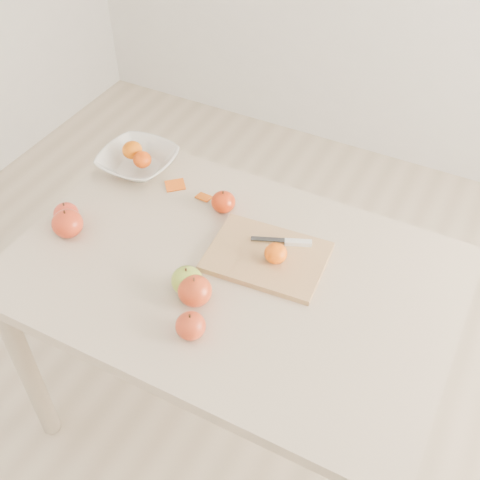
% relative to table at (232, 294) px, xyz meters
% --- Properties ---
extents(ground, '(3.50, 3.50, 0.00)m').
position_rel_table_xyz_m(ground, '(0.00, 0.00, -0.65)').
color(ground, '#C6B293').
rests_on(ground, ground).
extents(table, '(1.20, 0.80, 0.75)m').
position_rel_table_xyz_m(table, '(0.00, 0.00, 0.00)').
color(table, '#C2B193').
rests_on(table, ground).
extents(cutting_board, '(0.34, 0.26, 0.02)m').
position_rel_table_xyz_m(cutting_board, '(0.07, 0.08, 0.11)').
color(cutting_board, tan).
rests_on(cutting_board, table).
extents(board_tangerine, '(0.06, 0.06, 0.05)m').
position_rel_table_xyz_m(board_tangerine, '(0.10, 0.07, 0.14)').
color(board_tangerine, '#DC5307').
rests_on(board_tangerine, cutting_board).
extents(fruit_bowl, '(0.24, 0.24, 0.06)m').
position_rel_table_xyz_m(fruit_bowl, '(-0.48, 0.26, 0.13)').
color(fruit_bowl, silver).
rests_on(fruit_bowl, table).
extents(bowl_tangerine_near, '(0.06, 0.06, 0.06)m').
position_rel_table_xyz_m(bowl_tangerine_near, '(-0.50, 0.27, 0.16)').
color(bowl_tangerine_near, orange).
rests_on(bowl_tangerine_near, fruit_bowl).
extents(bowl_tangerine_far, '(0.06, 0.06, 0.05)m').
position_rel_table_xyz_m(bowl_tangerine_far, '(-0.45, 0.24, 0.15)').
color(bowl_tangerine_far, '#CB3E07').
rests_on(bowl_tangerine_far, fruit_bowl).
extents(orange_peel_a, '(0.07, 0.07, 0.01)m').
position_rel_table_xyz_m(orange_peel_a, '(-0.32, 0.23, 0.10)').
color(orange_peel_a, '#D2540E').
rests_on(orange_peel_a, table).
extents(orange_peel_b, '(0.05, 0.04, 0.01)m').
position_rel_table_xyz_m(orange_peel_b, '(-0.22, 0.23, 0.10)').
color(orange_peel_b, '#D95A0F').
rests_on(orange_peel_b, table).
extents(paring_knife, '(0.16, 0.08, 0.01)m').
position_rel_table_xyz_m(paring_knife, '(0.11, 0.15, 0.12)').
color(paring_knife, white).
rests_on(paring_knife, cutting_board).
extents(apple_green, '(0.08, 0.08, 0.07)m').
position_rel_table_xyz_m(apple_green, '(-0.07, -0.12, 0.14)').
color(apple_green, olive).
rests_on(apple_green, table).
extents(apple_red_c, '(0.07, 0.07, 0.07)m').
position_rel_table_xyz_m(apple_red_c, '(0.01, -0.24, 0.13)').
color(apple_red_c, maroon).
rests_on(apple_red_c, table).
extents(apple_red_a, '(0.07, 0.07, 0.07)m').
position_rel_table_xyz_m(apple_red_a, '(-0.14, 0.21, 0.13)').
color(apple_red_a, '#8E0903').
rests_on(apple_red_a, table).
extents(apple_red_e, '(0.09, 0.09, 0.08)m').
position_rel_table_xyz_m(apple_red_e, '(-0.03, -0.14, 0.14)').
color(apple_red_e, maroon).
rests_on(apple_red_e, table).
extents(apple_red_d, '(0.07, 0.07, 0.07)m').
position_rel_table_xyz_m(apple_red_d, '(-0.52, -0.05, 0.13)').
color(apple_red_d, '#A6090F').
rests_on(apple_red_d, table).
extents(apple_red_b, '(0.09, 0.09, 0.08)m').
position_rel_table_xyz_m(apple_red_b, '(-0.48, -0.09, 0.14)').
color(apple_red_b, maroon).
rests_on(apple_red_b, table).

